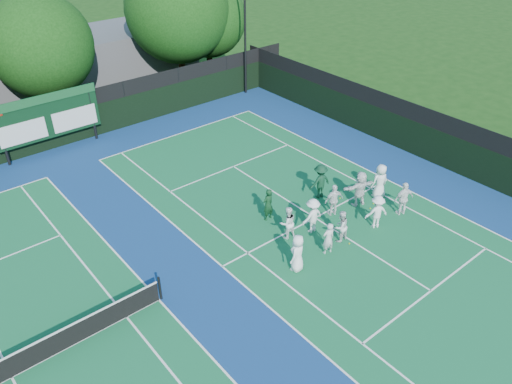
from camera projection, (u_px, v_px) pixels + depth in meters
ground at (330, 228)px, 23.12m from camera, size 120.00×120.00×0.00m
court_apron at (212, 272)px, 20.55m from camera, size 34.00×32.00×0.01m
near_court at (315, 218)px, 23.76m from camera, size 11.05×23.85×0.01m
left_court at (12, 377)px, 16.25m from camera, size 11.05×23.85×0.01m
back_fence at (65, 123)px, 29.55m from camera, size 34.00×0.08×3.00m
divider_fence_right at (430, 138)px, 27.86m from camera, size 0.08×32.00×3.00m
scoreboard at (47, 117)px, 28.29m from camera, size 6.00×0.21×3.55m
clubhouse at (74, 65)px, 36.54m from camera, size 18.00×6.00×4.00m
light_pole_right at (245, 5)px, 33.93m from camera, size 1.20×0.30×10.12m
tennis_net at (8, 367)px, 15.99m from camera, size 11.30×0.10×1.10m
tree_c at (43, 48)px, 30.42m from camera, size 6.32×6.32×8.21m
tree_d at (179, 12)px, 35.30m from camera, size 7.37×7.37×9.42m
tree_e at (209, 20)px, 37.14m from camera, size 5.70×5.70×7.64m
tennis_ball_0 at (349, 244)px, 22.07m from camera, size 0.07×0.07×0.07m
tennis_ball_1 at (340, 198)px, 25.15m from camera, size 0.07×0.07×0.07m
tennis_ball_2 at (373, 204)px, 24.74m from camera, size 0.07×0.07×0.07m
tennis_ball_4 at (323, 186)px, 26.12m from camera, size 0.07×0.07×0.07m
tennis_ball_5 at (370, 208)px, 24.39m from camera, size 0.07×0.07×0.07m
player_front_0 at (297, 253)px, 20.25m from camera, size 0.98×0.81×1.71m
player_front_1 at (328, 238)px, 21.19m from camera, size 0.63×0.47×1.54m
player_front_2 at (341, 226)px, 21.92m from camera, size 0.76×0.60×1.54m
player_front_3 at (377, 212)px, 22.75m from camera, size 1.23×1.00×1.66m
player_front_4 at (404, 199)px, 23.59m from camera, size 1.10×0.72×1.74m
player_back_0 at (288, 223)px, 22.11m from camera, size 0.89×0.76×1.58m
player_back_1 at (312, 216)px, 22.45m from camera, size 1.12×0.65×1.71m
player_back_2 at (334, 200)px, 23.57m from camera, size 1.04×0.65×1.65m
player_back_3 at (360, 189)px, 24.25m from camera, size 1.80×0.96×1.85m
player_back_4 at (380, 181)px, 24.81m from camera, size 1.01×0.78×1.85m
coach_left at (268, 204)px, 23.24m from camera, size 0.64×0.45×1.67m
coach_right at (320, 181)px, 24.83m from camera, size 1.26×0.83×1.83m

